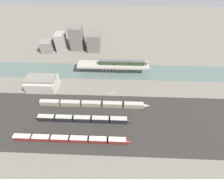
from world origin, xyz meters
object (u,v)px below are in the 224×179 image
object	(u,v)px
train_yard_near	(72,139)
train_yard_mid	(84,119)
train_yard_far	(94,104)
train_on_bridge	(123,63)
warehouse_building	(42,83)

from	to	relation	value
train_yard_near	train_yard_mid	bearing A→B (deg)	69.99
train_yard_far	train_on_bridge	bearing A→B (deg)	61.71
train_on_bridge	train_yard_far	xyz separation A→B (m)	(-19.90, -36.97, -7.44)
train_yard_mid	train_yard_far	distance (m)	12.83
train_on_bridge	train_yard_far	bearing A→B (deg)	-118.29
train_yard_near	train_yard_mid	distance (m)	13.77
warehouse_building	train_yard_near	bearing A→B (deg)	-53.32
train_on_bridge	train_yard_mid	distance (m)	55.18
train_yard_far	warehouse_building	bearing A→B (deg)	157.97
train_yard_near	warehouse_building	size ratio (longest dim) A/B	3.09
train_yard_near	train_yard_far	bearing A→B (deg)	70.28
train_yard_near	train_on_bridge	bearing A→B (deg)	65.03
train_yard_near	warehouse_building	world-z (taller)	warehouse_building
train_yard_near	train_yard_far	xyz separation A→B (m)	(8.98, 25.04, 0.03)
train_yard_mid	warehouse_building	size ratio (longest dim) A/B	2.74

